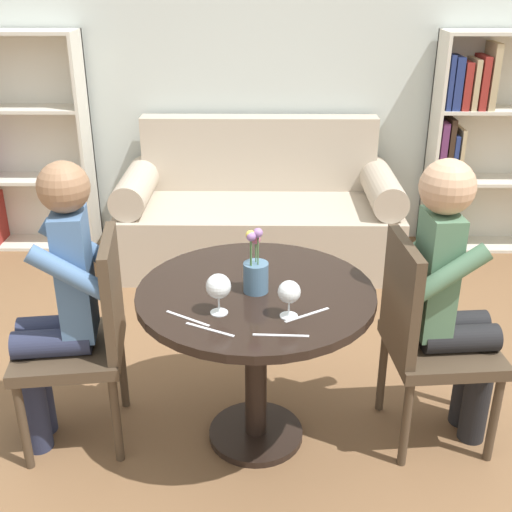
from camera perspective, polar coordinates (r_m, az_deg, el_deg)
name	(u,v)px	position (r m, az deg, el deg)	size (l,w,h in m)	color
ground_plane	(256,436)	(2.86, -0.01, -15.68)	(16.00, 16.00, 0.00)	brown
back_wall	(260,47)	(4.47, 0.32, 18.12)	(5.20, 0.05, 2.70)	silver
round_table	(256,322)	(2.53, -0.01, -5.89)	(0.92, 0.92, 0.71)	black
couch	(259,216)	(4.30, 0.25, 3.57)	(1.81, 0.80, 0.92)	#B7A893
bookshelf_left	(4,150)	(4.79, -21.52, 8.77)	(0.95, 0.28, 1.47)	silver
bookshelf_right	(483,142)	(4.67, 19.52, 9.53)	(0.95, 0.28, 1.47)	silver
chair_left	(86,334)	(2.67, -14.85, -6.70)	(0.47, 0.47, 0.90)	#473828
chair_right	(426,334)	(2.67, 14.85, -6.75)	(0.46, 0.46, 0.90)	#473828
person_left	(58,305)	(2.62, -17.21, -4.19)	(0.44, 0.37, 1.21)	#282D47
person_right	(452,298)	(2.63, 17.03, -3.59)	(0.44, 0.36, 1.21)	black
wine_glass_left	(218,287)	(2.26, -3.36, -2.81)	(0.09, 0.09, 0.15)	white
wine_glass_right	(289,293)	(2.24, 2.97, -3.31)	(0.08, 0.08, 0.14)	white
flower_vase	(255,271)	(2.41, -0.10, -1.36)	(0.10, 0.10, 0.26)	slate
knife_left_setting	(281,335)	(2.17, 2.22, -7.06)	(0.19, 0.02, 0.00)	silver
fork_left_setting	(188,318)	(2.28, -6.11, -5.54)	(0.17, 0.11, 0.00)	silver
knife_right_setting	(307,315)	(2.30, 4.57, -5.24)	(0.17, 0.11, 0.00)	silver
fork_right_setting	(210,330)	(2.21, -4.13, -6.54)	(0.17, 0.10, 0.00)	silver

